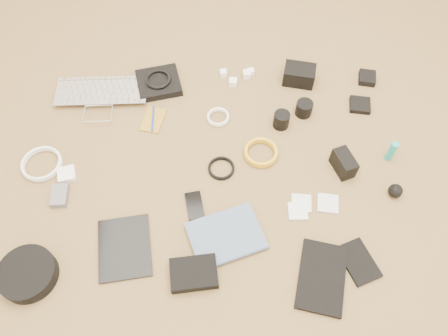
{
  "coord_description": "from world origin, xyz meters",
  "views": [
    {
      "loc": [
        0.02,
        -0.88,
        1.4
      ],
      "look_at": [
        0.05,
        -0.02,
        0.02
      ],
      "focal_mm": 35.0,
      "sensor_mm": 36.0,
      "label": 1
    }
  ],
  "objects_px": {
    "laptop": "(100,102)",
    "tablet": "(125,248)",
    "dslr_camera": "(299,75)",
    "phone": "(195,206)",
    "headphone_case": "(28,274)",
    "paperback": "(235,260)"
  },
  "relations": [
    {
      "from": "laptop",
      "to": "tablet",
      "type": "distance_m",
      "value": 0.66
    },
    {
      "from": "laptop",
      "to": "dslr_camera",
      "type": "height_order",
      "value": "dslr_camera"
    },
    {
      "from": "phone",
      "to": "headphone_case",
      "type": "distance_m",
      "value": 0.59
    },
    {
      "from": "dslr_camera",
      "to": "paperback",
      "type": "relative_size",
      "value": 0.54
    },
    {
      "from": "laptop",
      "to": "paperback",
      "type": "bearing_deg",
      "value": -53.05
    },
    {
      "from": "dslr_camera",
      "to": "phone",
      "type": "relative_size",
      "value": 1.18
    },
    {
      "from": "laptop",
      "to": "headphone_case",
      "type": "distance_m",
      "value": 0.74
    },
    {
      "from": "headphone_case",
      "to": "paperback",
      "type": "xyz_separation_m",
      "value": [
        0.67,
        0.03,
        -0.01
      ]
    },
    {
      "from": "tablet",
      "to": "laptop",
      "type": "bearing_deg",
      "value": 96.27
    },
    {
      "from": "tablet",
      "to": "paperback",
      "type": "distance_m",
      "value": 0.38
    },
    {
      "from": "laptop",
      "to": "dslr_camera",
      "type": "distance_m",
      "value": 0.84
    },
    {
      "from": "tablet",
      "to": "phone",
      "type": "relative_size",
      "value": 2.04
    },
    {
      "from": "tablet",
      "to": "headphone_case",
      "type": "bearing_deg",
      "value": -170.98
    },
    {
      "from": "laptop",
      "to": "dslr_camera",
      "type": "xyz_separation_m",
      "value": [
        0.84,
        0.1,
        0.02
      ]
    },
    {
      "from": "tablet",
      "to": "phone",
      "type": "distance_m",
      "value": 0.28
    },
    {
      "from": "phone",
      "to": "paperback",
      "type": "bearing_deg",
      "value": -66.36
    },
    {
      "from": "tablet",
      "to": "paperback",
      "type": "height_order",
      "value": "paperback"
    },
    {
      "from": "headphone_case",
      "to": "laptop",
      "type": "bearing_deg",
      "value": 78.25
    },
    {
      "from": "laptop",
      "to": "paperback",
      "type": "xyz_separation_m",
      "value": [
        0.52,
        -0.7,
        -0.0
      ]
    },
    {
      "from": "dslr_camera",
      "to": "headphone_case",
      "type": "relative_size",
      "value": 0.7
    },
    {
      "from": "phone",
      "to": "headphone_case",
      "type": "height_order",
      "value": "headphone_case"
    },
    {
      "from": "paperback",
      "to": "headphone_case",
      "type": "bearing_deg",
      "value": 74.3
    }
  ]
}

